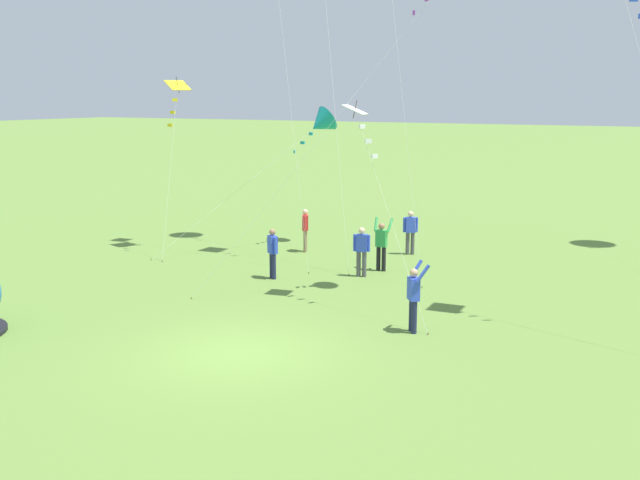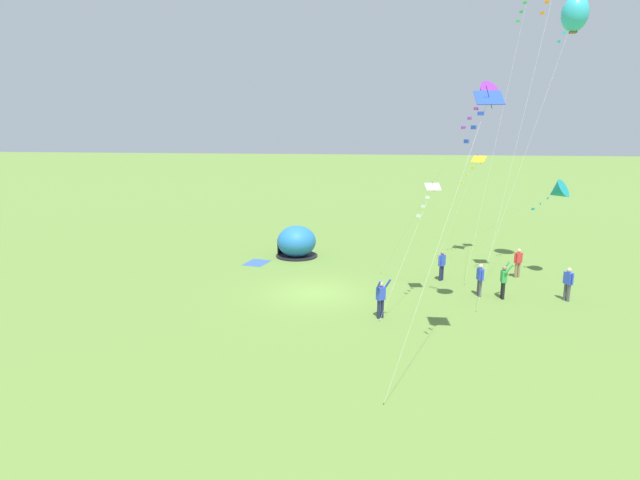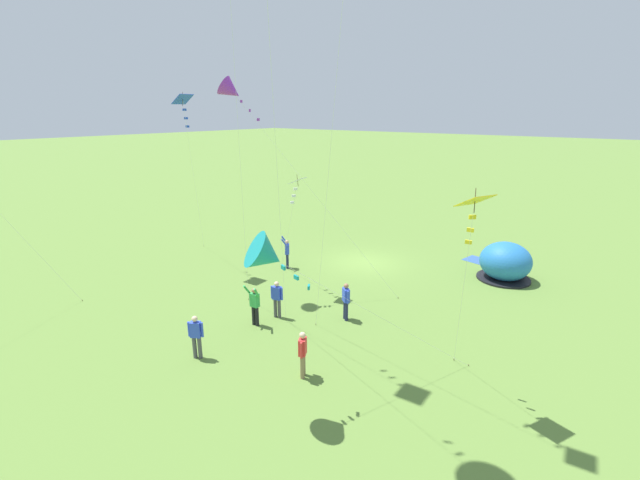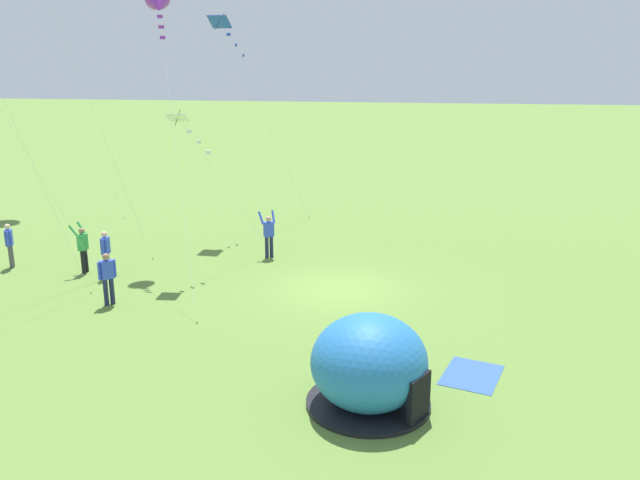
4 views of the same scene
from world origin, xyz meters
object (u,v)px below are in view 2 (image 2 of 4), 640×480
person_with_toddler (518,261)px  kite_blue (485,107)px  kite_cyan (575,14)px  person_near_tent (568,282)px  kite_teal (557,192)px  kite_white (430,194)px  kite_purple (484,97)px  person_arms_raised (504,280)px  kite_green (525,7)px  popup_tent (297,242)px  person_watching_sky (442,264)px  person_strolling (480,278)px  kite_yellow (476,164)px  person_flying_kite (381,297)px

person_with_toddler → kite_blue: (11.68, -4.41, 8.17)m
kite_cyan → kite_blue: bearing=-27.2°
person_near_tent → kite_teal: size_ratio=0.25×
person_near_tent → kite_white: 8.41m
kite_purple → kite_blue: (4.60, -0.70, -0.60)m
person_arms_raised → kite_green: size_ratio=0.12×
person_with_toddler → kite_green: bearing=-161.9°
popup_tent → kite_green: kite_green is taller
person_watching_sky → kite_white: 5.92m
person_arms_raised → kite_teal: (-4.30, 3.42, 4.01)m
person_near_tent → person_watching_sky: 6.48m
popup_tent → person_near_tent: popup_tent is taller
kite_teal → kite_green: size_ratio=0.43×
person_watching_sky → kite_blue: size_ratio=0.18×
person_strolling → kite_teal: 7.31m
popup_tent → kite_teal: 16.17m
popup_tent → person_watching_sky: popup_tent is taller
person_near_tent → person_watching_sky: size_ratio=1.00×
person_watching_sky → kite_cyan: (-1.76, 6.30, 13.39)m
kite_green → kite_blue: bearing=-16.7°
kite_cyan → kite_white: kite_cyan is taller
person_near_tent → kite_yellow: (-8.51, -3.48, 5.28)m
person_flying_kite → kite_blue: 9.68m
person_with_toddler → person_arms_raised: bearing=-22.0°
person_watching_sky → kite_yellow: (-5.85, 2.44, 5.28)m
kite_blue → kite_cyan: (-12.22, 6.29, 5.22)m
person_arms_raised → kite_white: (0.96, -3.95, 4.41)m
person_watching_sky → kite_white: bearing=-17.0°
person_with_toddler → person_near_tent: bearing=21.0°
kite_purple → kite_blue: kite_purple is taller
kite_teal → person_near_tent: bearing=-4.3°
popup_tent → kite_cyan: size_ratio=0.18×
kite_teal → kite_yellow: 5.89m
person_near_tent → person_flying_kite: (3.72, -9.19, 0.03)m
kite_cyan → kite_white: (5.51, -7.45, -8.95)m
person_watching_sky → kite_white: (3.75, -1.14, 4.44)m
person_flying_kite → person_arms_raised: bearing=120.5°
kite_white → kite_purple: bearing=41.4°
person_flying_kite → person_arms_raised: (-3.59, 6.08, 0.00)m
popup_tent → person_with_toddler: 13.95m
person_strolling → kite_purple: 9.42m
person_watching_sky → kite_purple: size_ratio=0.17×
person_with_toddler → kite_purple: 11.86m
person_with_toddler → kite_white: 8.69m
kite_purple → popup_tent: bearing=-135.4°
person_watching_sky → kite_yellow: 8.25m
person_watching_sky → person_near_tent: bearing=65.8°
kite_teal → kite_white: bearing=-54.5°
kite_teal → kite_yellow: kite_yellow is taller
person_near_tent → person_arms_raised: person_arms_raised is taller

